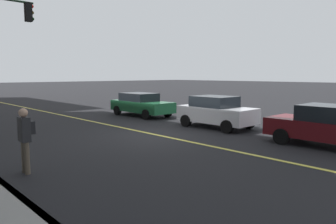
{
  "coord_description": "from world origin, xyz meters",
  "views": [
    {
      "loc": [
        -10.41,
        9.0,
        2.62
      ],
      "look_at": [
        -2.33,
        1.42,
        1.31
      ],
      "focal_mm": 34.24,
      "sensor_mm": 36.0,
      "label": 1
    }
  ],
  "objects": [
    {
      "name": "car_white",
      "position": [
        -0.64,
        -3.41,
        0.8
      ],
      "size": [
        3.83,
        1.92,
        1.55
      ],
      "color": "silver",
      "rests_on": "ground"
    },
    {
      "name": "lane_stripe_center",
      "position": [
        0.0,
        0.0,
        0.01
      ],
      "size": [
        80.0,
        0.16,
        0.01
      ],
      "primitive_type": "cube",
      "color": "#D8CC4C",
      "rests_on": "ground"
    },
    {
      "name": "ground",
      "position": [
        0.0,
        0.0,
        0.0
      ],
      "size": [
        200.0,
        200.0,
        0.0
      ],
      "primitive_type": "plane",
      "color": "black"
    },
    {
      "name": "car_green",
      "position": [
        5.45,
        -3.54,
        0.75
      ],
      "size": [
        4.47,
        1.92,
        1.44
      ],
      "color": "#1E6038",
      "rests_on": "ground"
    },
    {
      "name": "pedestrian_with_backpack",
      "position": [
        -1.79,
        6.07,
        1.02
      ],
      "size": [
        0.42,
        0.37,
        1.74
      ],
      "color": "brown",
      "rests_on": "ground"
    },
    {
      "name": "car_maroon",
      "position": [
        -6.21,
        -3.07,
        0.77
      ],
      "size": [
        4.6,
        1.99,
        1.51
      ],
      "color": "#591116",
      "rests_on": "ground"
    }
  ]
}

